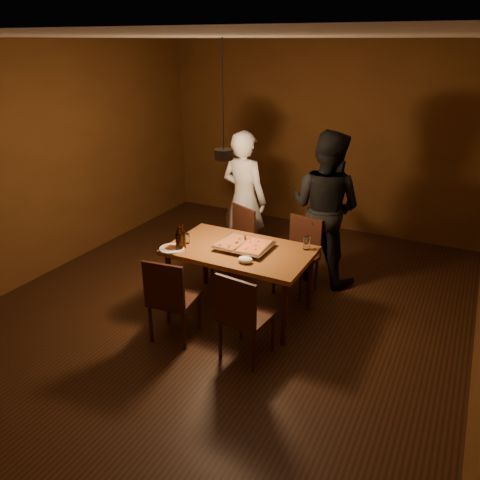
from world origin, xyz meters
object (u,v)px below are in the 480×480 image
at_px(chair_far_left, 237,236).
at_px(dining_table, 240,255).
at_px(plate_slice, 172,248).
at_px(beer_bottle_a, 179,238).
at_px(diner_dark, 325,208).
at_px(chair_far_right, 300,248).
at_px(diner_white, 244,199).
at_px(chair_near_right, 242,310).
at_px(pendant_lamp, 224,153).
at_px(pizza_tray, 244,247).
at_px(chair_near_left, 170,293).
at_px(beer_bottle_b, 182,236).

bearing_deg(chair_far_left, dining_table, 143.67).
bearing_deg(plate_slice, chair_far_left, 79.54).
distance_m(beer_bottle_a, diner_dark, 1.85).
distance_m(chair_far_right, diner_white, 1.07).
relative_size(beer_bottle_a, diner_white, 0.15).
xyz_separation_m(chair_near_right, plate_slice, (-1.04, 0.43, 0.22)).
height_order(chair_near_right, pendant_lamp, pendant_lamp).
distance_m(pizza_tray, plate_slice, 0.76).
relative_size(beer_bottle_a, diner_dark, 0.15).
xyz_separation_m(chair_near_left, pizza_tray, (0.38, 0.83, 0.24)).
xyz_separation_m(plate_slice, pendant_lamp, (0.48, 0.28, 1.00)).
xyz_separation_m(pizza_tray, diner_dark, (0.50, 1.15, 0.15)).
distance_m(beer_bottle_a, beer_bottle_b, 0.06).
bearing_deg(pendant_lamp, chair_far_right, 56.13).
height_order(chair_far_left, diner_dark, diner_dark).
bearing_deg(dining_table, chair_near_left, -113.06).
xyz_separation_m(dining_table, pizza_tray, (0.04, 0.02, 0.10)).
distance_m(dining_table, chair_near_left, 0.89).
bearing_deg(plate_slice, diner_dark, 52.24).
distance_m(chair_near_right, pendant_lamp, 1.52).
height_order(pizza_tray, plate_slice, pizza_tray).
bearing_deg(chair_near_right, chair_near_left, -170.83).
xyz_separation_m(chair_far_left, pendant_lamp, (0.28, -0.81, 1.22)).
bearing_deg(dining_table, pizza_tray, 30.36).
relative_size(chair_near_left, beer_bottle_a, 1.78).
xyz_separation_m(chair_far_right, chair_near_right, (0.01, -1.52, 0.00)).
height_order(plate_slice, diner_dark, diner_dark).
bearing_deg(diner_dark, plate_slice, 64.16).
distance_m(chair_near_right, diner_white, 2.16).
relative_size(beer_bottle_a, plate_slice, 1.03).
distance_m(chair_far_right, chair_near_right, 1.52).
bearing_deg(beer_bottle_a, pendant_lamp, 32.66).
distance_m(chair_far_left, beer_bottle_b, 1.07).
bearing_deg(plate_slice, beer_bottle_b, 46.74).
relative_size(pizza_tray, plate_slice, 2.08).
xyz_separation_m(chair_near_left, beer_bottle_b, (-0.21, 0.55, 0.34)).
bearing_deg(pizza_tray, chair_far_left, 122.78).
height_order(dining_table, pendant_lamp, pendant_lamp).
relative_size(dining_table, pendant_lamp, 1.36).
height_order(dining_table, chair_far_right, chair_far_right).
xyz_separation_m(chair_far_right, diner_white, (-0.94, 0.39, 0.35)).
bearing_deg(chair_far_right, chair_far_left, 10.85).
bearing_deg(beer_bottle_a, chair_far_right, 48.53).
bearing_deg(chair_near_right, pizza_tray, 121.36).
bearing_deg(beer_bottle_b, pizza_tray, 25.28).
bearing_deg(beer_bottle_a, chair_near_left, -67.58).
height_order(dining_table, beer_bottle_b, beer_bottle_b).
bearing_deg(beer_bottle_b, chair_near_right, -27.98).
bearing_deg(diner_dark, chair_far_left, 35.42).
relative_size(dining_table, beer_bottle_a, 5.50).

